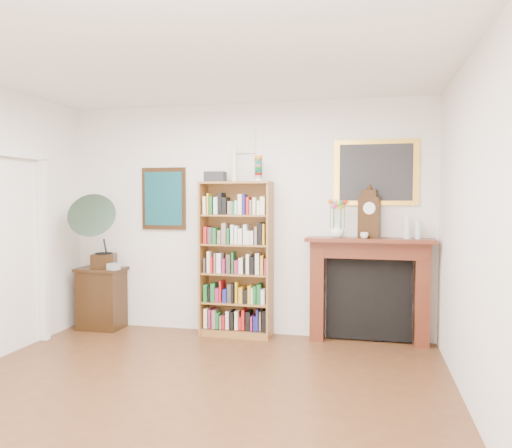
% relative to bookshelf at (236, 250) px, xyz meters
% --- Properties ---
extents(room, '(4.51, 5.01, 2.81)m').
position_rel_bookshelf_xyz_m(room, '(0.07, -2.33, 0.36)').
color(room, '#4F2B18').
rests_on(room, ground).
extents(door_casing, '(0.08, 1.02, 2.17)m').
position_rel_bookshelf_xyz_m(door_casing, '(-2.14, -1.13, 0.23)').
color(door_casing, white).
rests_on(door_casing, left_wall).
extents(teal_poster, '(0.58, 0.04, 0.78)m').
position_rel_bookshelf_xyz_m(teal_poster, '(-0.98, 0.15, 0.62)').
color(teal_poster, black).
rests_on(teal_poster, back_wall).
extents(small_picture, '(0.26, 0.04, 0.30)m').
position_rel_bookshelf_xyz_m(small_picture, '(0.07, 0.15, 1.32)').
color(small_picture, white).
rests_on(small_picture, back_wall).
extents(gilt_painting, '(0.95, 0.04, 0.75)m').
position_rel_bookshelf_xyz_m(gilt_painting, '(1.62, 0.15, 0.92)').
color(gilt_painting, gold).
rests_on(gilt_painting, back_wall).
extents(bookshelf, '(0.86, 0.33, 2.13)m').
position_rel_bookshelf_xyz_m(bookshelf, '(0.00, 0.00, 0.00)').
color(bookshelf, brown).
rests_on(bookshelf, floor).
extents(side_cabinet, '(0.57, 0.42, 0.78)m').
position_rel_bookshelf_xyz_m(side_cabinet, '(-1.75, -0.05, -0.65)').
color(side_cabinet, black).
rests_on(side_cabinet, floor).
extents(fireplace, '(1.43, 0.36, 1.21)m').
position_rel_bookshelf_xyz_m(fireplace, '(1.55, 0.07, -0.32)').
color(fireplace, '#4F2012').
rests_on(fireplace, floor).
extents(gramophone, '(0.75, 0.84, 0.93)m').
position_rel_bookshelf_xyz_m(gramophone, '(-1.73, -0.17, 0.27)').
color(gramophone, black).
rests_on(gramophone, side_cabinet).
extents(cd_stack, '(0.15, 0.15, 0.08)m').
position_rel_bookshelf_xyz_m(cd_stack, '(-1.51, -0.19, -0.22)').
color(cd_stack, silver).
rests_on(cd_stack, side_cabinet).
extents(mantel_clock, '(0.26, 0.18, 0.54)m').
position_rel_bookshelf_xyz_m(mantel_clock, '(1.55, 0.04, 0.43)').
color(mantel_clock, black).
rests_on(mantel_clock, fireplace).
extents(flower_vase, '(0.19, 0.19, 0.16)m').
position_rel_bookshelf_xyz_m(flower_vase, '(1.19, -0.00, 0.25)').
color(flower_vase, white).
rests_on(flower_vase, fireplace).
extents(teacup, '(0.09, 0.09, 0.07)m').
position_rel_bookshelf_xyz_m(teacup, '(1.50, -0.07, 0.21)').
color(teacup, silver).
rests_on(teacup, fireplace).
extents(bottle_left, '(0.07, 0.07, 0.24)m').
position_rel_bookshelf_xyz_m(bottle_left, '(1.96, 0.02, 0.29)').
color(bottle_left, silver).
rests_on(bottle_left, fireplace).
extents(bottle_right, '(0.06, 0.06, 0.20)m').
position_rel_bookshelf_xyz_m(bottle_right, '(2.08, 0.02, 0.27)').
color(bottle_right, silver).
rests_on(bottle_right, fireplace).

